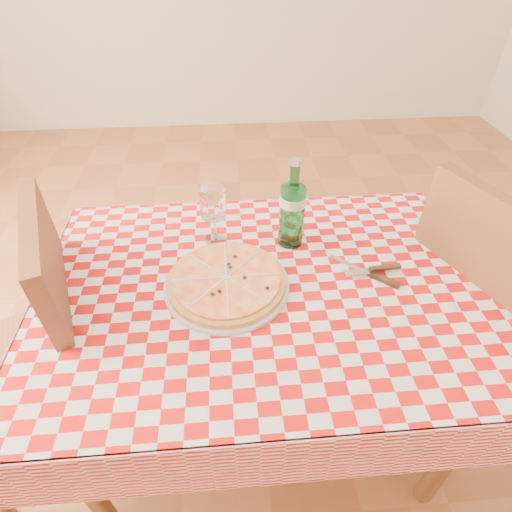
{
  "coord_description": "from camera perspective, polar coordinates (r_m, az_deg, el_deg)",
  "views": [
    {
      "loc": [
        -0.09,
        -0.81,
        1.57
      ],
      "look_at": [
        -0.02,
        0.06,
        0.82
      ],
      "focal_mm": 28.0,
      "sensor_mm": 36.0,
      "label": 1
    }
  ],
  "objects": [
    {
      "name": "dining_table",
      "position": [
        1.22,
        1.17,
        -7.42
      ],
      "size": [
        1.2,
        0.8,
        0.75
      ],
      "color": "brown",
      "rests_on": "ground"
    },
    {
      "name": "tablecloth",
      "position": [
        1.16,
        1.23,
        -4.29
      ],
      "size": [
        1.3,
        0.9,
        0.01
      ],
      "primitive_type": "cube",
      "color": "#AF0C0A",
      "rests_on": "dining_table"
    },
    {
      "name": "chair_near",
      "position": [
        1.52,
        29.52,
        -6.21
      ],
      "size": [
        0.6,
        0.6,
        1.02
      ],
      "rotation": [
        0.0,
        0.0,
        0.38
      ],
      "color": "brown",
      "rests_on": "ground"
    },
    {
      "name": "chair_far",
      "position": [
        1.41,
        -28.46,
        -10.82
      ],
      "size": [
        0.58,
        0.58,
        1.0
      ],
      "rotation": [
        0.0,
        0.0,
        3.49
      ],
      "color": "brown",
      "rests_on": "ground"
    },
    {
      "name": "pizza_plate",
      "position": [
        1.13,
        -4.24,
        -3.54
      ],
      "size": [
        0.36,
        0.36,
        0.05
      ],
      "primitive_type": null,
      "rotation": [
        0.0,
        0.0,
        0.01
      ],
      "color": "#CB9043",
      "rests_on": "tablecloth"
    },
    {
      "name": "water_bottle",
      "position": [
        1.22,
        5.26,
        7.41
      ],
      "size": [
        0.1,
        0.1,
        0.29
      ],
      "primitive_type": null,
      "rotation": [
        0.0,
        0.0,
        -0.23
      ],
      "color": "#196428",
      "rests_on": "tablecloth"
    },
    {
      "name": "wine_glass",
      "position": [
        1.25,
        -6.03,
        5.91
      ],
      "size": [
        0.09,
        0.09,
        0.2
      ],
      "primitive_type": null,
      "rotation": [
        0.0,
        0.0,
        -0.14
      ],
      "color": "white",
      "rests_on": "tablecloth"
    },
    {
      "name": "cutlery",
      "position": [
        1.22,
        15.87,
        -2.06
      ],
      "size": [
        0.29,
        0.26,
        0.03
      ],
      "primitive_type": null,
      "rotation": [
        0.0,
        0.0,
        -0.26
      ],
      "color": "silver",
      "rests_on": "tablecloth"
    }
  ]
}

